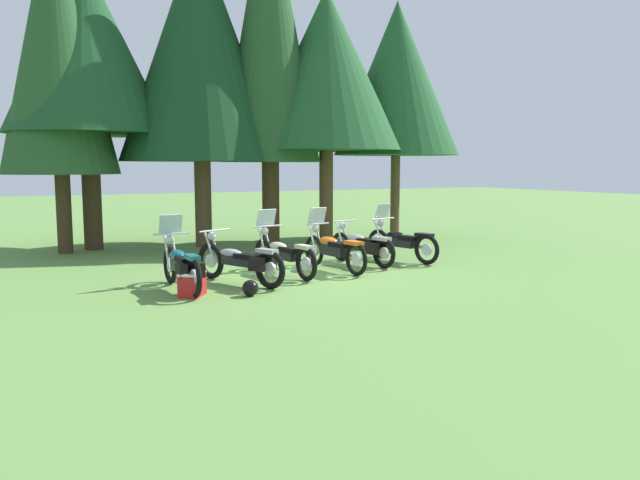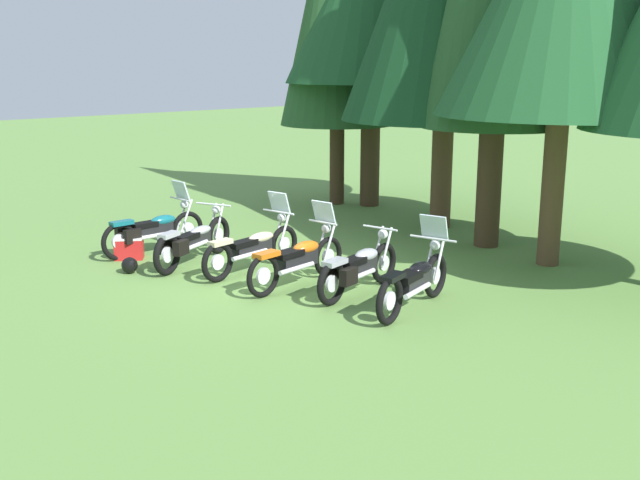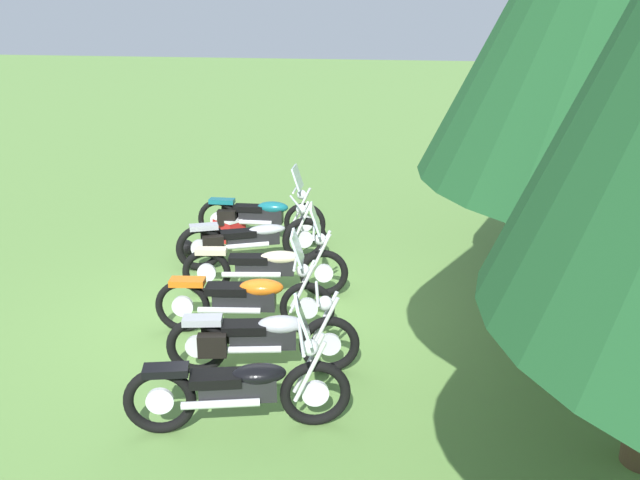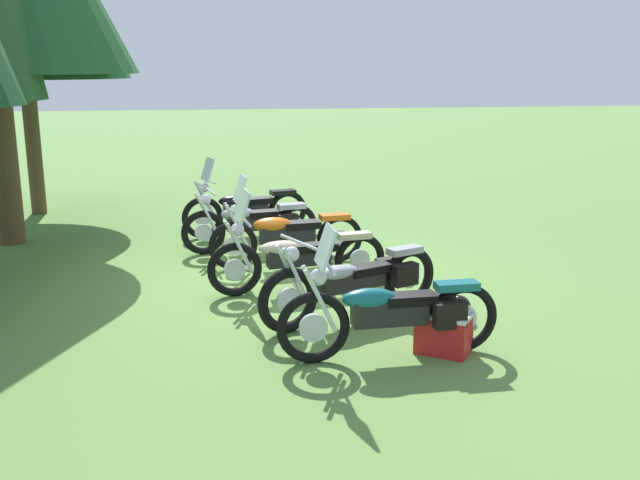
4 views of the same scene
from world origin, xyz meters
The scene contains 9 objects.
ground_plane centered at (0.00, 0.00, 0.00)m, with size 80.00×80.00×0.00m, color #608C42.
motorcycle_0 centered at (-2.89, -0.71, 0.48)m, with size 0.70×2.28×1.38m.
motorcycle_1 centered at (-1.69, -0.58, 0.45)m, with size 1.17×2.28×1.02m.
motorcycle_2 centered at (-0.55, -0.03, 0.46)m, with size 0.75×2.38×1.36m.
motorcycle_3 centered at (0.67, -0.02, 0.49)m, with size 0.64×2.31×1.36m.
motorcycle_4 centered at (1.67, 0.39, 0.45)m, with size 0.82×2.19×1.00m.
motorcycle_5 centered at (2.80, 0.47, 0.47)m, with size 0.87×2.21×1.37m.
picnic_cooler centered at (-2.86, -1.27, 0.21)m, with size 0.60×0.64×0.43m.
dropped_helmet centered at (-1.94, -1.75, 0.15)m, with size 0.29×0.29×0.29m, color black.
Camera 3 is at (8.89, 2.22, 4.16)m, focal length 40.60 mm.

